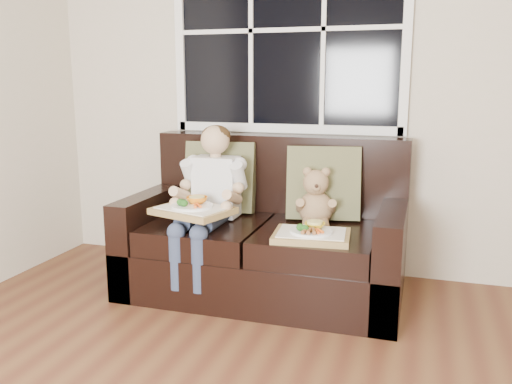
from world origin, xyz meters
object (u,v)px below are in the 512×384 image
(loveseat, at_px, (267,242))
(tray_left, at_px, (193,209))
(teddy_bear, at_px, (315,201))
(tray_right, at_px, (312,234))
(child, at_px, (210,189))

(loveseat, height_order, tray_left, loveseat)
(loveseat, height_order, teddy_bear, loveseat)
(loveseat, distance_m, tray_right, 0.50)
(teddy_bear, relative_size, tray_left, 0.73)
(loveseat, relative_size, teddy_bear, 4.59)
(tray_left, bearing_deg, child, 99.24)
(loveseat, xyz_separation_m, child, (-0.33, -0.12, 0.35))
(child, height_order, tray_left, child)
(tray_left, bearing_deg, teddy_bear, 43.11)
(teddy_bear, distance_m, tray_right, 0.34)
(tray_left, bearing_deg, loveseat, 59.04)
(tray_left, height_order, tray_right, tray_left)
(tray_left, bearing_deg, tray_right, 17.76)
(child, relative_size, tray_right, 2.03)
(child, xyz_separation_m, tray_left, (-0.03, -0.20, -0.08))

